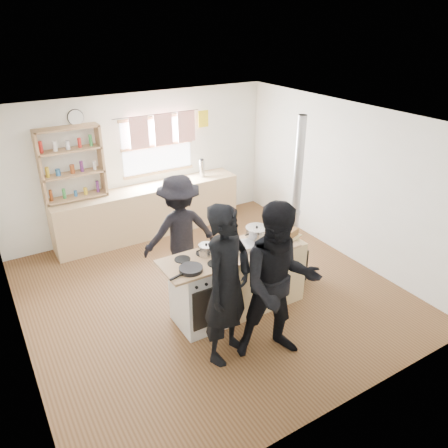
% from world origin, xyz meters
% --- Properties ---
extents(ground, '(5.00, 5.00, 0.01)m').
position_xyz_m(ground, '(0.00, 0.00, -0.01)').
color(ground, brown).
rests_on(ground, ground).
extents(back_counter, '(3.40, 0.55, 0.90)m').
position_xyz_m(back_counter, '(0.00, 2.22, 0.45)').
color(back_counter, tan).
rests_on(back_counter, ground).
extents(shelving_unit, '(1.00, 0.28, 1.20)m').
position_xyz_m(shelving_unit, '(-1.20, 2.34, 1.51)').
color(shelving_unit, tan).
rests_on(shelving_unit, back_counter).
extents(thermos, '(0.10, 0.10, 0.33)m').
position_xyz_m(thermos, '(1.10, 2.22, 1.06)').
color(thermos, silver).
rests_on(thermos, back_counter).
extents(cooking_island, '(1.97, 0.64, 0.93)m').
position_xyz_m(cooking_island, '(0.14, -0.55, 0.47)').
color(cooking_island, white).
rests_on(cooking_island, ground).
extents(skillet_greens, '(0.35, 0.35, 0.05)m').
position_xyz_m(skillet_greens, '(-0.63, -0.69, 0.96)').
color(skillet_greens, black).
rests_on(skillet_greens, cooking_island).
extents(roast_tray, '(0.38, 0.35, 0.08)m').
position_xyz_m(roast_tray, '(0.19, -0.57, 0.97)').
color(roast_tray, silver).
rests_on(roast_tray, cooking_island).
extents(stockpot_stove, '(0.20, 0.20, 0.17)m').
position_xyz_m(stockpot_stove, '(-0.29, -0.45, 1.00)').
color(stockpot_stove, '#B1B1B3').
rests_on(stockpot_stove, cooking_island).
extents(stockpot_counter, '(0.30, 0.30, 0.22)m').
position_xyz_m(stockpot_counter, '(0.47, -0.46, 1.03)').
color(stockpot_counter, '#B5B5B7').
rests_on(stockpot_counter, cooking_island).
extents(bread_board, '(0.33, 0.28, 0.12)m').
position_xyz_m(bread_board, '(0.93, -0.63, 0.98)').
color(bread_board, tan).
rests_on(bread_board, cooking_island).
extents(flue_heater, '(0.35, 0.35, 2.50)m').
position_xyz_m(flue_heater, '(1.25, -0.32, 0.65)').
color(flue_heater, black).
rests_on(flue_heater, ground).
extents(person_near_left, '(0.84, 0.71, 1.94)m').
position_xyz_m(person_near_left, '(-0.45, -1.22, 0.97)').
color(person_near_left, black).
rests_on(person_near_left, ground).
extents(person_near_right, '(1.15, 1.04, 1.94)m').
position_xyz_m(person_near_right, '(0.07, -1.49, 0.97)').
color(person_near_right, black).
rests_on(person_near_right, ground).
extents(person_far, '(1.14, 0.71, 1.69)m').
position_xyz_m(person_far, '(-0.21, 0.47, 0.85)').
color(person_far, black).
rests_on(person_far, ground).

